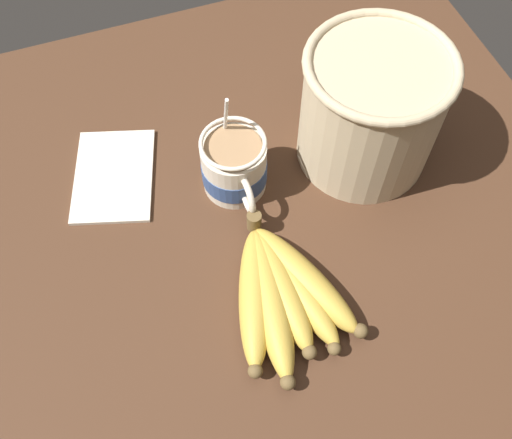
{
  "coord_description": "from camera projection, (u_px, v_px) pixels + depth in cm",
  "views": [
    {
      "loc": [
        37.16,
        -16.04,
        72.13
      ],
      "look_at": [
        1.56,
        -3.25,
        7.46
      ],
      "focal_mm": 40.0,
      "sensor_mm": 36.0,
      "label": 1
    }
  ],
  "objects": [
    {
      "name": "coffee_mug",
      "position": [
        234.0,
        167.0,
        0.79
      ],
      "size": [
        13.68,
        9.25,
        16.12
      ],
      "color": "beige",
      "rests_on": "table"
    },
    {
      "name": "napkin",
      "position": [
        114.0,
        175.0,
        0.83
      ],
      "size": [
        18.67,
        15.47,
        0.6
      ],
      "color": "beige",
      "rests_on": "table"
    },
    {
      "name": "table",
      "position": [
        274.0,
        225.0,
        0.81
      ],
      "size": [
        91.92,
        91.92,
        3.2
      ],
      "color": "#422819",
      "rests_on": "ground"
    },
    {
      "name": "woven_basket",
      "position": [
        371.0,
        108.0,
        0.78
      ],
      "size": [
        20.1,
        20.1,
        18.3
      ],
      "color": "tan",
      "rests_on": "table"
    },
    {
      "name": "banana_bunch",
      "position": [
        282.0,
        290.0,
        0.72
      ],
      "size": [
        23.3,
        17.63,
        4.37
      ],
      "color": "brown",
      "rests_on": "table"
    }
  ]
}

